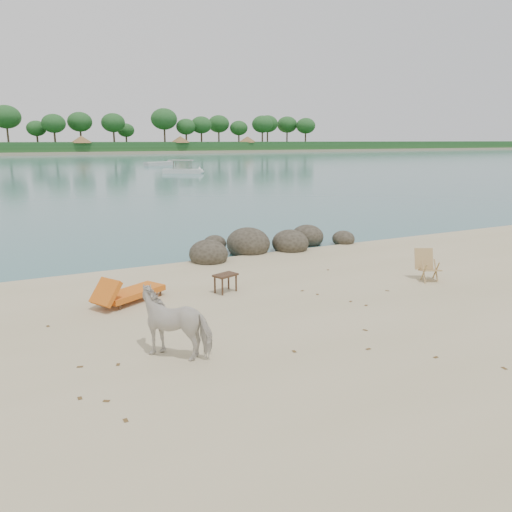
{
  "coord_description": "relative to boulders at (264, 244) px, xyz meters",
  "views": [
    {
      "loc": [
        -4.69,
        -8.22,
        3.67
      ],
      "look_at": [
        0.46,
        2.0,
        1.0
      ],
      "focal_mm": 35.0,
      "sensor_mm": 36.0,
      "label": 1
    }
  ],
  "objects": [
    {
      "name": "side_table",
      "position": [
        -3.1,
        -3.91,
        0.02
      ],
      "size": [
        0.65,
        0.53,
        0.45
      ],
      "primitive_type": null,
      "rotation": [
        0.0,
        0.0,
        0.34
      ],
      "color": "#331D14",
      "rests_on": "ground"
    },
    {
      "name": "dead_leaves",
      "position": [
        -3.13,
        -6.77,
        -0.21
      ],
      "size": [
        7.84,
        6.66,
        0.0
      ],
      "color": "brown",
      "rests_on": "ground"
    },
    {
      "name": "cow",
      "position": [
        -5.27,
        -6.83,
        0.38
      ],
      "size": [
        1.47,
        1.4,
        1.18
      ],
      "primitive_type": "imported",
      "rotation": [
        0.0,
        0.0,
        3.99
      ],
      "color": "beige",
      "rests_on": "ground"
    },
    {
      "name": "deck_chair",
      "position": [
        2.14,
        -5.39,
        0.2
      ],
      "size": [
        0.73,
        0.75,
        0.82
      ],
      "primitive_type": null,
      "rotation": [
        0.0,
        0.0,
        -0.46
      ],
      "color": "tan",
      "rests_on": "ground"
    },
    {
      "name": "far_scenery",
      "position": [
        -2.98,
        130.23,
        2.93
      ],
      "size": [
        420.0,
        18.0,
        9.5
      ],
      "color": "#1E4C1E",
      "rests_on": "ground"
    },
    {
      "name": "boat_mid",
      "position": [
        10.63,
        40.24,
        1.01
      ],
      "size": [
        4.79,
        3.65,
        2.44
      ],
      "primitive_type": null,
      "rotation": [
        0.0,
        0.0,
        -0.58
      ],
      "color": "silver",
      "rests_on": "water"
    },
    {
      "name": "far_shore",
      "position": [
        -3.01,
        163.53,
        -0.21
      ],
      "size": [
        420.0,
        90.0,
        1.4
      ],
      "primitive_type": "cube",
      "color": "tan",
      "rests_on": "ground"
    },
    {
      "name": "boat_far",
      "position": [
        13.28,
        59.09,
        0.1
      ],
      "size": [
        5.42,
        3.31,
        0.63
      ],
      "primitive_type": null,
      "rotation": [
        0.0,
        0.0,
        0.42
      ],
      "color": "beige",
      "rests_on": "water"
    },
    {
      "name": "boulders",
      "position": [
        0.0,
        0.0,
        0.0
      ],
      "size": [
        6.39,
        2.99,
        1.08
      ],
      "rotation": [
        0.0,
        0.0,
        0.31
      ],
      "color": "#302B20",
      "rests_on": "ground"
    },
    {
      "name": "water",
      "position": [
        -3.01,
        83.53,
        -0.21
      ],
      "size": [
        400.0,
        400.0,
        0.0
      ],
      "primitive_type": "plane",
      "color": "#35676A",
      "rests_on": "ground"
    },
    {
      "name": "lounge_chair",
      "position": [
        -5.28,
        -3.55,
        0.07
      ],
      "size": [
        1.98,
        1.49,
        0.57
      ],
      "primitive_type": null,
      "rotation": [
        0.0,
        0.0,
        0.5
      ],
      "color": "orange",
      "rests_on": "ground"
    }
  ]
}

